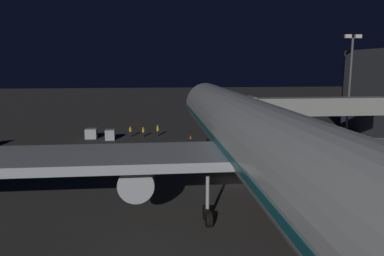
{
  "coord_description": "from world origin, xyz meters",
  "views": [
    {
      "loc": [
        8.16,
        36.75,
        12.11
      ],
      "look_at": [
        3.0,
        -12.89,
        3.5
      ],
      "focal_mm": 34.49,
      "sensor_mm": 36.0,
      "label": 1
    }
  ],
  "objects_px": {
    "airliner_at_gate": "(263,145)",
    "jet_bridge": "(298,107)",
    "ground_crew_marshaller_fwd": "(130,131)",
    "ground_crew_by_belt_loader": "(158,130)",
    "ground_crew_near_nose_gear": "(143,131)",
    "apron_floodlight_mast": "(350,77)",
    "traffic_cone_nose_starboard": "(191,137)",
    "baggage_container_near_belt": "(91,134)",
    "traffic_cone_nose_port": "(217,136)",
    "baggage_container_mid_row": "(110,135)"
  },
  "relations": [
    {
      "from": "baggage_container_mid_row",
      "to": "ground_crew_by_belt_loader",
      "type": "bearing_deg",
      "value": -164.89
    },
    {
      "from": "airliner_at_gate",
      "to": "jet_bridge",
      "type": "height_order",
      "value": "airliner_at_gate"
    },
    {
      "from": "baggage_container_near_belt",
      "to": "ground_crew_by_belt_loader",
      "type": "bearing_deg",
      "value": -176.17
    },
    {
      "from": "apron_floodlight_mast",
      "to": "baggage_container_mid_row",
      "type": "height_order",
      "value": "apron_floodlight_mast"
    },
    {
      "from": "airliner_at_gate",
      "to": "ground_crew_by_belt_loader",
      "type": "bearing_deg",
      "value": -78.0
    },
    {
      "from": "traffic_cone_nose_starboard",
      "to": "traffic_cone_nose_port",
      "type": "bearing_deg",
      "value": 180.0
    },
    {
      "from": "apron_floodlight_mast",
      "to": "ground_crew_by_belt_loader",
      "type": "xyz_separation_m",
      "value": [
        33.09,
        -1.49,
        -8.94
      ]
    },
    {
      "from": "apron_floodlight_mast",
      "to": "traffic_cone_nose_port",
      "type": "bearing_deg",
      "value": 2.6
    },
    {
      "from": "jet_bridge",
      "to": "traffic_cone_nose_port",
      "type": "relative_size",
      "value": 41.71
    },
    {
      "from": "traffic_cone_nose_starboard",
      "to": "ground_crew_by_belt_loader",
      "type": "bearing_deg",
      "value": -25.33
    },
    {
      "from": "ground_crew_by_belt_loader",
      "to": "airliner_at_gate",
      "type": "bearing_deg",
      "value": 102.0
    },
    {
      "from": "jet_bridge",
      "to": "ground_crew_marshaller_fwd",
      "type": "relative_size",
      "value": 12.69
    },
    {
      "from": "baggage_container_mid_row",
      "to": "traffic_cone_nose_starboard",
      "type": "xyz_separation_m",
      "value": [
        -13.15,
        0.46,
        -0.56
      ]
    },
    {
      "from": "ground_crew_by_belt_loader",
      "to": "baggage_container_mid_row",
      "type": "bearing_deg",
      "value": 15.11
    },
    {
      "from": "baggage_container_near_belt",
      "to": "ground_crew_near_nose_gear",
      "type": "bearing_deg",
      "value": -177.11
    },
    {
      "from": "ground_crew_by_belt_loader",
      "to": "ground_crew_marshaller_fwd",
      "type": "distance_m",
      "value": 4.62
    },
    {
      "from": "baggage_container_near_belt",
      "to": "baggage_container_mid_row",
      "type": "distance_m",
      "value": 3.52
    },
    {
      "from": "ground_crew_near_nose_gear",
      "to": "traffic_cone_nose_port",
      "type": "height_order",
      "value": "ground_crew_near_nose_gear"
    },
    {
      "from": "apron_floodlight_mast",
      "to": "ground_crew_near_nose_gear",
      "type": "distance_m",
      "value": 36.68
    },
    {
      "from": "airliner_at_gate",
      "to": "apron_floodlight_mast",
      "type": "xyz_separation_m",
      "value": [
        -25.5,
        -34.23,
        3.89
      ]
    },
    {
      "from": "traffic_cone_nose_starboard",
      "to": "jet_bridge",
      "type": "bearing_deg",
      "value": 146.8
    },
    {
      "from": "jet_bridge",
      "to": "baggage_container_near_belt",
      "type": "height_order",
      "value": "jet_bridge"
    },
    {
      "from": "baggage_container_near_belt",
      "to": "apron_floodlight_mast",
      "type": "bearing_deg",
      "value": 179.02
    },
    {
      "from": "apron_floodlight_mast",
      "to": "airliner_at_gate",
      "type": "bearing_deg",
      "value": 53.32
    },
    {
      "from": "airliner_at_gate",
      "to": "traffic_cone_nose_port",
      "type": "distance_m",
      "value": 33.75
    },
    {
      "from": "jet_bridge",
      "to": "ground_crew_by_belt_loader",
      "type": "bearing_deg",
      "value": -31.18
    },
    {
      "from": "ground_crew_marshaller_fwd",
      "to": "traffic_cone_nose_port",
      "type": "xyz_separation_m",
      "value": [
        -14.41,
        2.49,
        -0.72
      ]
    },
    {
      "from": "traffic_cone_nose_starboard",
      "to": "apron_floodlight_mast",
      "type": "bearing_deg",
      "value": -177.81
    },
    {
      "from": "apron_floodlight_mast",
      "to": "traffic_cone_nose_port",
      "type": "height_order",
      "value": "apron_floodlight_mast"
    },
    {
      "from": "jet_bridge",
      "to": "baggage_container_mid_row",
      "type": "height_order",
      "value": "jet_bridge"
    },
    {
      "from": "airliner_at_gate",
      "to": "traffic_cone_nose_port",
      "type": "relative_size",
      "value": 126.43
    },
    {
      "from": "airliner_at_gate",
      "to": "ground_crew_marshaller_fwd",
      "type": "bearing_deg",
      "value": -71.1
    },
    {
      "from": "ground_crew_near_nose_gear",
      "to": "traffic_cone_nose_starboard",
      "type": "relative_size",
      "value": 3.09
    },
    {
      "from": "apron_floodlight_mast",
      "to": "traffic_cone_nose_starboard",
      "type": "xyz_separation_m",
      "value": [
        27.7,
        1.06,
        -9.71
      ]
    },
    {
      "from": "airliner_at_gate",
      "to": "traffic_cone_nose_starboard",
      "type": "bearing_deg",
      "value": -86.21
    },
    {
      "from": "baggage_container_near_belt",
      "to": "traffic_cone_nose_port",
      "type": "height_order",
      "value": "baggage_container_near_belt"
    },
    {
      "from": "apron_floodlight_mast",
      "to": "baggage_container_near_belt",
      "type": "bearing_deg",
      "value": -0.98
    },
    {
      "from": "baggage_container_near_belt",
      "to": "ground_crew_marshaller_fwd",
      "type": "bearing_deg",
      "value": -173.97
    },
    {
      "from": "airliner_at_gate",
      "to": "ground_crew_near_nose_gear",
      "type": "height_order",
      "value": "airliner_at_gate"
    },
    {
      "from": "baggage_container_mid_row",
      "to": "traffic_cone_nose_starboard",
      "type": "height_order",
      "value": "baggage_container_mid_row"
    },
    {
      "from": "baggage_container_mid_row",
      "to": "ground_crew_marshaller_fwd",
      "type": "height_order",
      "value": "ground_crew_marshaller_fwd"
    },
    {
      "from": "jet_bridge",
      "to": "traffic_cone_nose_starboard",
      "type": "distance_m",
      "value": 18.25
    },
    {
      "from": "ground_crew_by_belt_loader",
      "to": "ground_crew_near_nose_gear",
      "type": "bearing_deg",
      "value": 7.12
    },
    {
      "from": "airliner_at_gate",
      "to": "traffic_cone_nose_starboard",
      "type": "height_order",
      "value": "airliner_at_gate"
    },
    {
      "from": "jet_bridge",
      "to": "ground_crew_near_nose_gear",
      "type": "distance_m",
      "value": 25.71
    },
    {
      "from": "ground_crew_by_belt_loader",
      "to": "ground_crew_marshaller_fwd",
      "type": "xyz_separation_m",
      "value": [
        4.62,
        0.06,
        -0.05
      ]
    },
    {
      "from": "baggage_container_mid_row",
      "to": "ground_crew_marshaller_fwd",
      "type": "distance_m",
      "value": 3.74
    },
    {
      "from": "airliner_at_gate",
      "to": "ground_crew_marshaller_fwd",
      "type": "xyz_separation_m",
      "value": [
        12.21,
        -35.66,
        -5.09
      ]
    },
    {
      "from": "ground_crew_by_belt_loader",
      "to": "traffic_cone_nose_starboard",
      "type": "relative_size",
      "value": 3.44
    },
    {
      "from": "jet_bridge",
      "to": "traffic_cone_nose_port",
      "type": "bearing_deg",
      "value": -43.25
    }
  ]
}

